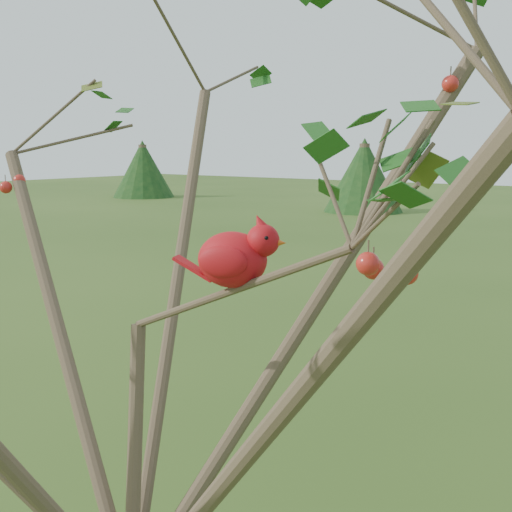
{
  "coord_description": "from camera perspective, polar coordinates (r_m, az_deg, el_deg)",
  "views": [
    {
      "loc": [
        1.07,
        -0.93,
        2.37
      ],
      "look_at": [
        0.31,
        0.09,
        2.16
      ],
      "focal_mm": 45.0,
      "sensor_mm": 36.0,
      "label": 1
    }
  ],
  "objects": [
    {
      "name": "crabapple_tree",
      "position": [
        1.41,
        -12.23,
        -0.85
      ],
      "size": [
        2.35,
        2.05,
        2.95
      ],
      "color": "#413223",
      "rests_on": "ground"
    },
    {
      "name": "cardinal",
      "position": [
        1.31,
        -1.77,
        -0.08
      ],
      "size": [
        0.23,
        0.16,
        0.17
      ],
      "rotation": [
        0.0,
        0.0,
        0.37
      ],
      "color": "red",
      "rests_on": "ground"
    }
  ]
}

